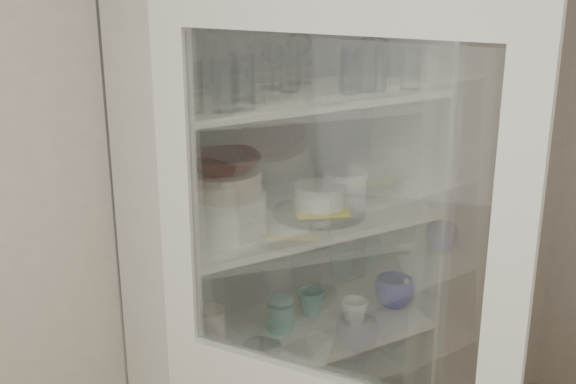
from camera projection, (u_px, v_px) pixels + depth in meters
wall_back at (201, 196)px, 2.38m from camera, size 3.60×0.02×2.60m
pantry_cabinet at (279, 300)px, 2.45m from camera, size 1.00×0.45×2.10m
tumbler_0 at (190, 87)px, 1.88m from camera, size 0.07×0.07×0.13m
tumbler_1 at (225, 85)px, 1.88m from camera, size 0.08×0.08×0.14m
tumbler_2 at (244, 86)px, 1.92m from camera, size 0.08×0.08×0.13m
tumbler_3 at (351, 72)px, 2.14m from camera, size 0.08×0.08×0.13m
tumbler_4 at (366, 69)px, 2.17m from camera, size 0.08×0.08×0.14m
tumbler_5 at (375, 65)px, 2.19m from camera, size 0.09×0.09×0.15m
tumbler_6 at (411, 68)px, 2.22m from camera, size 0.08×0.08×0.13m
tumbler_7 at (159, 78)px, 1.95m from camera, size 0.09×0.09×0.15m
tumbler_8 at (172, 77)px, 1.96m from camera, size 0.10×0.10×0.16m
tumbler_9 at (242, 76)px, 2.05m from camera, size 0.08×0.08×0.14m
tumbler_10 at (290, 71)px, 2.18m from camera, size 0.08×0.08×0.13m
tumbler_11 at (352, 63)px, 2.24m from camera, size 0.09×0.09×0.15m
goblet_0 at (146, 71)px, 2.03m from camera, size 0.08×0.08×0.17m
goblet_1 at (273, 63)px, 2.23m from camera, size 0.07×0.07×0.16m
goblet_2 at (299, 55)px, 2.29m from camera, size 0.08×0.08×0.19m
goblet_3 at (373, 52)px, 2.46m from camera, size 0.07×0.07×0.16m
plate_stack_front at (225, 214)px, 2.14m from camera, size 0.25×0.25×0.13m
plate_stack_back at (181, 211)px, 2.25m from camera, size 0.18×0.18×0.07m
cream_bowl at (224, 183)px, 2.11m from camera, size 0.29×0.29×0.07m
terracotta_bowl at (223, 163)px, 2.09m from camera, size 0.27×0.27×0.05m
glass_platter at (319, 212)px, 2.32m from camera, size 0.39×0.39×0.02m
yellow_trivet at (319, 208)px, 2.32m from camera, size 0.22×0.22×0.01m
white_ramekin at (319, 196)px, 2.30m from camera, size 0.17×0.17×0.07m
grey_bowl_stack at (345, 189)px, 2.39m from camera, size 0.14×0.14×0.12m
mug_blue at (394, 292)px, 2.57m from camera, size 0.18×0.18×0.11m
mug_teal at (311, 302)px, 2.51m from camera, size 0.11×0.11×0.09m
mug_white at (355, 312)px, 2.45m from camera, size 0.12×0.12×0.09m
teal_jar at (281, 314)px, 2.41m from camera, size 0.09×0.09×0.11m
measuring_cups at (260, 350)px, 2.25m from camera, size 0.10×0.10×0.04m
white_canister at (209, 328)px, 2.30m from camera, size 0.14×0.14×0.13m
tumbler_12 at (351, 68)px, 2.24m from camera, size 0.06×0.06×0.13m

